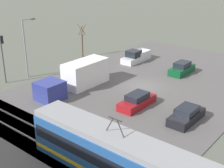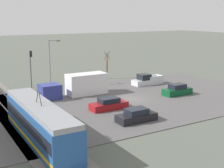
{
  "view_description": "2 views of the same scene",
  "coord_description": "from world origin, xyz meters",
  "px_view_note": "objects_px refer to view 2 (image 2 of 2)",
  "views": [
    {
      "loc": [
        -19.25,
        29.33,
        14.2
      ],
      "look_at": [
        -0.26,
        6.16,
        2.3
      ],
      "focal_mm": 50.0,
      "sensor_mm": 36.0,
      "label": 1
    },
    {
      "loc": [
        -34.49,
        23.3,
        11.18
      ],
      "look_at": [
        -2.66,
        4.56,
        3.17
      ],
      "focal_mm": 50.0,
      "sensor_mm": 36.0,
      "label": 2
    }
  ],
  "objects_px": {
    "box_truck": "(78,86)",
    "sedan_car_2": "(136,116)",
    "light_rail_tram": "(40,123)",
    "sedan_car_0": "(109,104)",
    "sedan_car_1": "(177,90)",
    "street_tree": "(107,66)",
    "pickup_truck": "(147,80)",
    "traffic_light_pole": "(31,64)",
    "street_lamp_near_crossing": "(51,60)"
  },
  "relations": [
    {
      "from": "sedan_car_0",
      "to": "traffic_light_pole",
      "type": "relative_size",
      "value": 0.79
    },
    {
      "from": "box_truck",
      "to": "sedan_car_0",
      "type": "distance_m",
      "value": 8.34
    },
    {
      "from": "pickup_truck",
      "to": "sedan_car_1",
      "type": "relative_size",
      "value": 1.22
    },
    {
      "from": "light_rail_tram",
      "to": "sedan_car_0",
      "type": "relative_size",
      "value": 2.99
    },
    {
      "from": "street_lamp_near_crossing",
      "to": "sedan_car_2",
      "type": "bearing_deg",
      "value": -175.26
    },
    {
      "from": "sedan_car_2",
      "to": "traffic_light_pole",
      "type": "bearing_deg",
      "value": 12.71
    },
    {
      "from": "box_truck",
      "to": "sedan_car_1",
      "type": "xyz_separation_m",
      "value": [
        -7.08,
        -12.46,
        -0.73
      ]
    },
    {
      "from": "sedan_car_1",
      "to": "sedan_car_0",
      "type": "bearing_deg",
      "value": 95.7
    },
    {
      "from": "light_rail_tram",
      "to": "traffic_light_pole",
      "type": "xyz_separation_m",
      "value": [
        21.92,
        -5.64,
        2.05
      ]
    },
    {
      "from": "traffic_light_pole",
      "to": "street_lamp_near_crossing",
      "type": "xyz_separation_m",
      "value": [
        -0.4,
        -3.17,
        0.59
      ]
    },
    {
      "from": "pickup_truck",
      "to": "sedan_car_0",
      "type": "bearing_deg",
      "value": 125.79
    },
    {
      "from": "sedan_car_0",
      "to": "sedan_car_1",
      "type": "bearing_deg",
      "value": 95.7
    },
    {
      "from": "sedan_car_0",
      "to": "sedan_car_2",
      "type": "relative_size",
      "value": 1.05
    },
    {
      "from": "traffic_light_pole",
      "to": "street_lamp_near_crossing",
      "type": "bearing_deg",
      "value": -97.11
    },
    {
      "from": "box_truck",
      "to": "pickup_truck",
      "type": "xyz_separation_m",
      "value": [
        0.76,
        -12.89,
        -0.7
      ]
    },
    {
      "from": "sedan_car_2",
      "to": "street_tree",
      "type": "bearing_deg",
      "value": -22.06
    },
    {
      "from": "sedan_car_2",
      "to": "street_lamp_near_crossing",
      "type": "height_order",
      "value": "street_lamp_near_crossing"
    },
    {
      "from": "sedan_car_2",
      "to": "street_tree",
      "type": "xyz_separation_m",
      "value": [
        22.54,
        -9.13,
        1.67
      ]
    },
    {
      "from": "street_tree",
      "to": "street_lamp_near_crossing",
      "type": "bearing_deg",
      "value": 94.79
    },
    {
      "from": "sedan_car_1",
      "to": "street_tree",
      "type": "relative_size",
      "value": 0.85
    },
    {
      "from": "sedan_car_1",
      "to": "traffic_light_pole",
      "type": "bearing_deg",
      "value": 47.5
    },
    {
      "from": "sedan_car_0",
      "to": "street_tree",
      "type": "height_order",
      "value": "street_tree"
    },
    {
      "from": "sedan_car_1",
      "to": "street_lamp_near_crossing",
      "type": "xyz_separation_m",
      "value": [
        14.97,
        13.6,
        3.65
      ]
    },
    {
      "from": "sedan_car_2",
      "to": "street_tree",
      "type": "distance_m",
      "value": 24.37
    },
    {
      "from": "box_truck",
      "to": "street_tree",
      "type": "bearing_deg",
      "value": -47.99
    },
    {
      "from": "pickup_truck",
      "to": "sedan_car_2",
      "type": "distance_m",
      "value": 18.96
    },
    {
      "from": "light_rail_tram",
      "to": "street_lamp_near_crossing",
      "type": "bearing_deg",
      "value": -22.26
    },
    {
      "from": "box_truck",
      "to": "sedan_car_2",
      "type": "bearing_deg",
      "value": -177.29
    },
    {
      "from": "pickup_truck",
      "to": "sedan_car_0",
      "type": "height_order",
      "value": "pickup_truck"
    },
    {
      "from": "light_rail_tram",
      "to": "traffic_light_pole",
      "type": "height_order",
      "value": "traffic_light_pole"
    },
    {
      "from": "traffic_light_pole",
      "to": "light_rail_tram",
      "type": "bearing_deg",
      "value": 165.57
    },
    {
      "from": "sedan_car_0",
      "to": "street_tree",
      "type": "distance_m",
      "value": 19.61
    },
    {
      "from": "light_rail_tram",
      "to": "street_lamp_near_crossing",
      "type": "relative_size",
      "value": 1.86
    },
    {
      "from": "light_rail_tram",
      "to": "pickup_truck",
      "type": "relative_size",
      "value": 2.63
    },
    {
      "from": "light_rail_tram",
      "to": "box_truck",
      "type": "xyz_separation_m",
      "value": [
        13.63,
        -9.95,
        -0.27
      ]
    },
    {
      "from": "light_rail_tram",
      "to": "sedan_car_1",
      "type": "height_order",
      "value": "light_rail_tram"
    },
    {
      "from": "sedan_car_2",
      "to": "traffic_light_pole",
      "type": "height_order",
      "value": "traffic_light_pole"
    },
    {
      "from": "box_truck",
      "to": "light_rail_tram",
      "type": "bearing_deg",
      "value": 143.86
    },
    {
      "from": "light_rail_tram",
      "to": "traffic_light_pole",
      "type": "bearing_deg",
      "value": -14.43
    },
    {
      "from": "light_rail_tram",
      "to": "sedan_car_1",
      "type": "relative_size",
      "value": 3.21
    },
    {
      "from": "sedan_car_2",
      "to": "street_tree",
      "type": "relative_size",
      "value": 0.86
    },
    {
      "from": "box_truck",
      "to": "sedan_car_2",
      "type": "distance_m",
      "value": 13.77
    },
    {
      "from": "light_rail_tram",
      "to": "sedan_car_0",
      "type": "distance_m",
      "value": 11.64
    },
    {
      "from": "light_rail_tram",
      "to": "traffic_light_pole",
      "type": "relative_size",
      "value": 2.37
    },
    {
      "from": "street_tree",
      "to": "pickup_truck",
      "type": "bearing_deg",
      "value": -158.9
    },
    {
      "from": "street_tree",
      "to": "street_lamp_near_crossing",
      "type": "relative_size",
      "value": 0.68
    },
    {
      "from": "box_truck",
      "to": "sedan_car_2",
      "type": "relative_size",
      "value": 2.21
    },
    {
      "from": "sedan_car_1",
      "to": "light_rail_tram",
      "type": "bearing_deg",
      "value": 106.29
    },
    {
      "from": "sedan_car_1",
      "to": "pickup_truck",
      "type": "bearing_deg",
      "value": -3.11
    },
    {
      "from": "sedan_car_0",
      "to": "street_tree",
      "type": "xyz_separation_m",
      "value": [
        17.1,
        -9.45,
        1.68
      ]
    }
  ]
}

